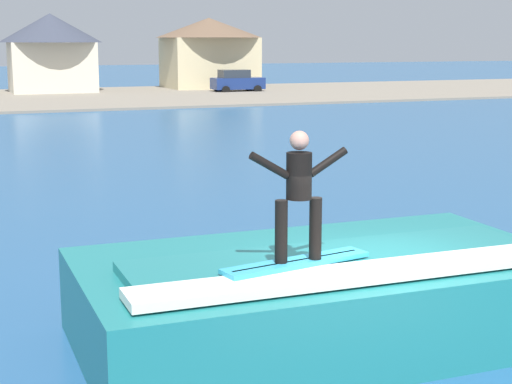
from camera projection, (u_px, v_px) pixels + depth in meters
ground_plane at (374, 356)px, 10.68m from camera, size 260.00×260.00×0.00m
wave_crest at (323, 296)px, 11.16m from camera, size 6.69×3.63×1.34m
surfboard at (296, 263)px, 10.14m from camera, size 2.10×0.77×0.06m
surfer at (299, 189)px, 9.94m from camera, size 1.32×0.32×1.65m
shoreline_bank at (21, 99)px, 56.59m from camera, size 120.00×22.23×0.15m
car_far_shore at (237, 81)px, 64.09m from camera, size 4.12×2.10×1.86m
house_gabled_white at (209, 49)px, 68.55m from camera, size 9.07×9.07×6.05m
house_small_cottage at (51, 47)px, 62.64m from camera, size 7.92×7.92×6.22m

